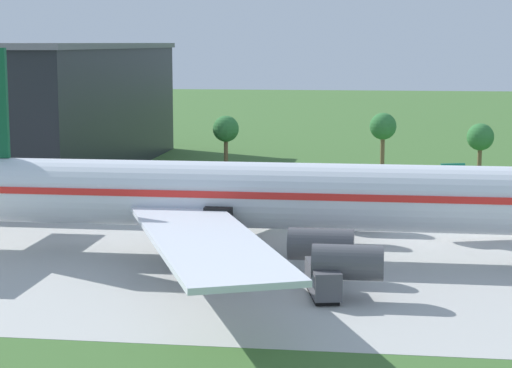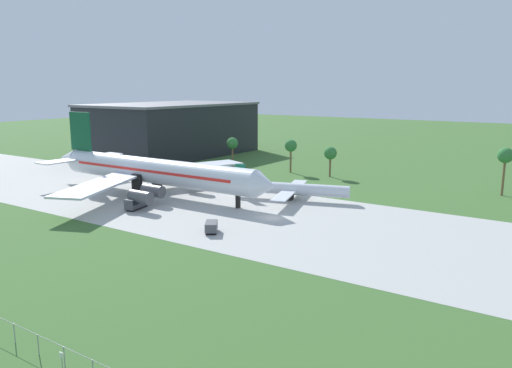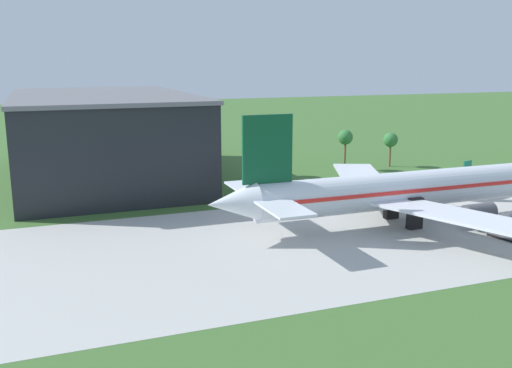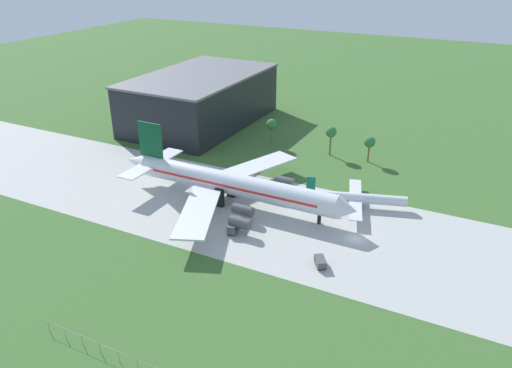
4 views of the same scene
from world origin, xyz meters
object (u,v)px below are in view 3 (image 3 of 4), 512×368
(regional_aircraft, at_px, (499,179))
(catering_van, at_px, (507,231))
(terminal_building, at_px, (103,137))
(jet_airliner, at_px, (412,190))

(regional_aircraft, xyz_separation_m, catering_van, (-22.25, -25.43, -1.16))
(regional_aircraft, height_order, catering_van, regional_aircraft)
(regional_aircraft, distance_m, terminal_building, 84.28)
(jet_airliner, bearing_deg, catering_van, -57.28)
(regional_aircraft, bearing_deg, catering_van, -131.19)
(jet_airliner, relative_size, regional_aircraft, 2.65)
(regional_aircraft, xyz_separation_m, terminal_building, (-73.50, 40.64, 7.03))
(regional_aircraft, bearing_deg, jet_airliner, -157.17)
(terminal_building, bearing_deg, regional_aircraft, -28.94)
(regional_aircraft, bearing_deg, terminal_building, 151.06)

